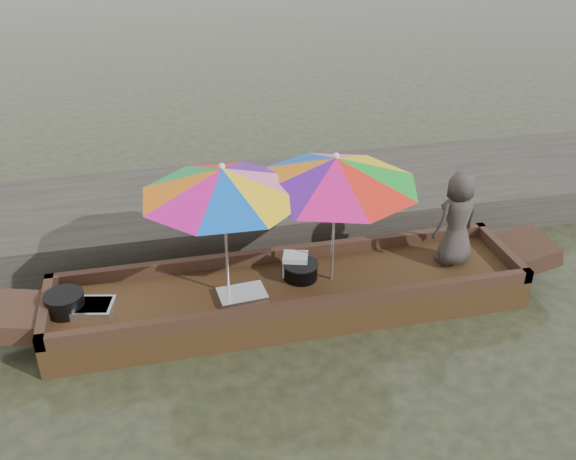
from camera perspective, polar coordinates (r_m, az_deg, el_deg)
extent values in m
plane|color=black|center=(7.49, 0.17, -7.06)|extent=(80.00, 80.00, 0.00)
cube|color=#2D2B26|center=(9.20, -2.96, 2.16)|extent=(22.00, 2.20, 0.50)
cube|color=#402815|center=(7.38, 0.18, -5.96)|extent=(5.37, 1.20, 0.35)
cylinder|color=black|center=(7.20, -19.22, -6.14)|extent=(0.41, 0.41, 0.22)
cube|color=silver|center=(7.16, -17.28, -6.63)|extent=(0.58, 0.46, 0.09)
cube|color=silver|center=(7.08, -4.10, -5.76)|extent=(0.54, 0.40, 0.06)
cylinder|color=black|center=(7.35, 1.13, -3.68)|extent=(0.38, 0.38, 0.18)
cube|color=silver|center=(7.39, 0.66, -3.07)|extent=(0.33, 0.29, 0.26)
imported|color=#3A3532|center=(7.65, 14.82, 0.97)|extent=(0.65, 0.50, 1.16)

